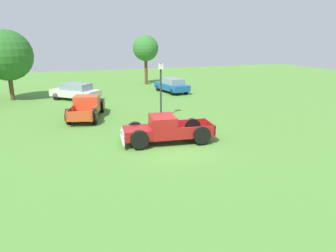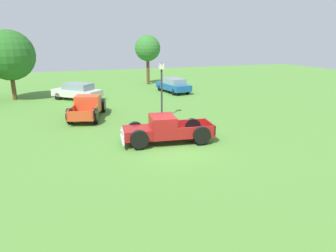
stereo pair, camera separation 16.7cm
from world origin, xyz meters
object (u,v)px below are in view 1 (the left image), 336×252
at_px(pickup_truck_behind_left, 87,107).
at_px(oak_tree_east, 146,49).
at_px(sedan_distant_a, 172,85).
at_px(sedan_distant_b, 76,91).
at_px(lamp_post_near, 161,89).
at_px(oak_tree_west, 7,55).
at_px(pickup_truck_foreground, 162,130).

bearing_deg(pickup_truck_behind_left, oak_tree_east, 58.54).
relative_size(sedan_distant_a, sedan_distant_b, 1.03).
relative_size(lamp_post_near, oak_tree_west, 0.62).
height_order(sedan_distant_a, lamp_post_near, lamp_post_near).
bearing_deg(oak_tree_east, sedan_distant_b, -140.88).
xyz_separation_m(pickup_truck_foreground, sedan_distant_b, (-3.24, 13.69, 0.07)).
height_order(pickup_truck_foreground, sedan_distant_b, same).
bearing_deg(lamp_post_near, oak_tree_west, 134.13).
bearing_deg(pickup_truck_foreground, sedan_distant_b, 103.30).
xyz_separation_m(pickup_truck_behind_left, sedan_distant_a, (9.08, 7.21, 0.04)).
bearing_deg(oak_tree_west, pickup_truck_behind_left, -56.82).
bearing_deg(oak_tree_west, lamp_post_near, -45.87).
xyz_separation_m(pickup_truck_foreground, oak_tree_west, (-8.49, 15.54, 3.16)).
distance_m(pickup_truck_foreground, pickup_truck_behind_left, 7.70).
bearing_deg(pickup_truck_behind_left, pickup_truck_foreground, -67.29).
relative_size(pickup_truck_behind_left, sedan_distant_a, 1.15).
bearing_deg(pickup_truck_foreground, oak_tree_east, 75.55).
distance_m(sedan_distant_b, lamp_post_near, 10.06).
relative_size(pickup_truck_foreground, sedan_distant_b, 1.13).
distance_m(lamp_post_near, oak_tree_west, 14.78).
relative_size(pickup_truck_foreground, oak_tree_east, 0.88).
xyz_separation_m(sedan_distant_b, lamp_post_near, (4.95, -8.67, 1.20)).
relative_size(pickup_truck_behind_left, oak_tree_west, 0.86).
bearing_deg(sedan_distant_a, pickup_truck_behind_left, -141.54).
xyz_separation_m(sedan_distant_a, oak_tree_east, (-0.78, 6.34, 3.35)).
distance_m(sedan_distant_a, oak_tree_west, 14.98).
relative_size(sedan_distant_b, oak_tree_east, 0.78).
bearing_deg(lamp_post_near, sedan_distant_a, 64.71).
bearing_deg(oak_tree_east, pickup_truck_behind_left, -121.46).
distance_m(pickup_truck_foreground, oak_tree_east, 21.60).
xyz_separation_m(pickup_truck_foreground, lamp_post_near, (1.72, 5.02, 1.27)).
bearing_deg(sedan_distant_b, sedan_distant_a, 3.79).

